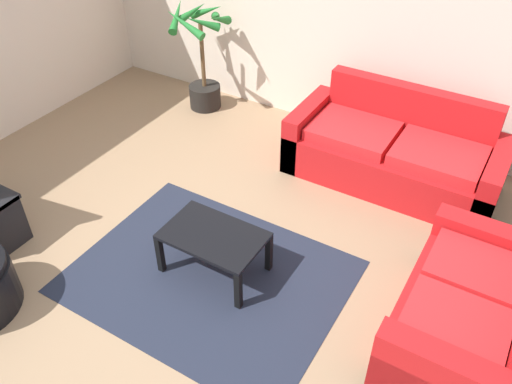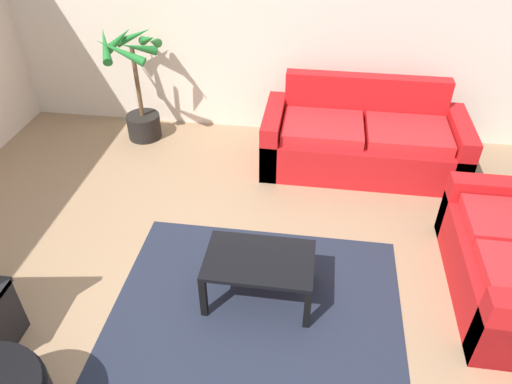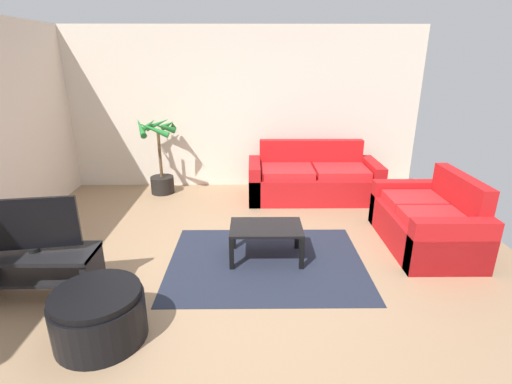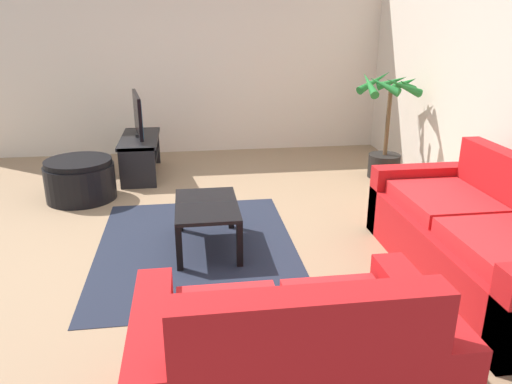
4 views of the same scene
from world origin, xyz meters
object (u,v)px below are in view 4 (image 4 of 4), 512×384
(couch_main, at_px, (480,243))
(potted_palm, at_px, (386,132))
(tv, at_px, (138,114))
(couch_loveseat, at_px, (291,365))
(ottoman, at_px, (80,179))
(tv_stand, at_px, (140,150))
(coffee_table, at_px, (207,210))

(couch_main, height_order, potted_palm, potted_palm)
(couch_main, distance_m, tv, 4.10)
(couch_loveseat, height_order, ottoman, couch_loveseat)
(tv, height_order, ottoman, tv)
(couch_main, bearing_deg, couch_loveseat, -55.69)
(tv_stand, bearing_deg, coffee_table, 18.25)
(couch_main, relative_size, potted_palm, 1.62)
(ottoman, bearing_deg, couch_main, 55.91)
(couch_main, bearing_deg, tv_stand, -138.06)
(couch_main, bearing_deg, coffee_table, -112.62)
(tv, bearing_deg, couch_loveseat, 13.95)
(couch_main, distance_m, couch_loveseat, 2.04)
(tv_stand, bearing_deg, couch_main, 41.94)
(tv, bearing_deg, couch_main, 41.90)
(tv_stand, distance_m, ottoman, 0.99)
(coffee_table, bearing_deg, couch_loveseat, 9.07)
(coffee_table, bearing_deg, potted_palm, 126.89)
(couch_main, relative_size, couch_loveseat, 1.40)
(tv, bearing_deg, ottoman, -36.95)
(tv, distance_m, coffee_table, 2.35)
(couch_loveseat, distance_m, coffee_table, 2.01)
(couch_main, xyz_separation_m, tv, (-3.03, -2.72, 0.47))
(couch_loveseat, xyz_separation_m, tv, (-4.18, -1.04, 0.47))
(tv, xyz_separation_m, potted_palm, (0.51, 2.98, -0.20))
(coffee_table, bearing_deg, couch_main, 67.38)
(couch_main, distance_m, ottoman, 4.00)
(couch_loveseat, bearing_deg, coffee_table, -170.93)
(couch_loveseat, height_order, coffee_table, couch_loveseat)
(tv_stand, distance_m, potted_palm, 3.03)
(ottoman, bearing_deg, tv, 143.05)
(couch_loveseat, distance_m, tv, 4.33)
(potted_palm, relative_size, ottoman, 1.73)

